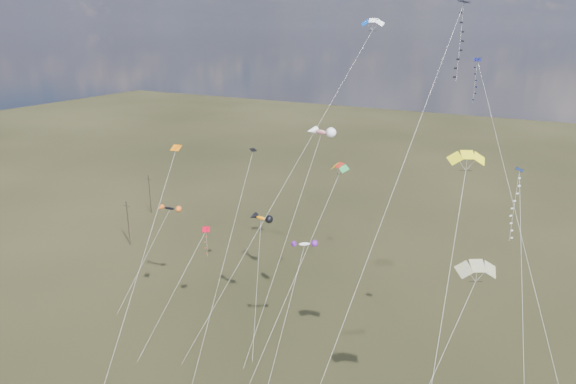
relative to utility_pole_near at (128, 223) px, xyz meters
The scene contains 16 objects.
utility_pole_near is the anchor object (origin of this frame).
utility_pole_far 16.12m from the utility_pole_near, 119.74° to the left, with size 1.40×0.20×8.00m.
diamond_black_high 63.30m from the utility_pole_near, 13.97° to the right, with size 7.22×23.07×38.69m.
diamond_navy_tall 60.58m from the utility_pole_near, ahead, with size 15.42×18.82×33.19m.
diamond_black_mid 35.47m from the utility_pole_near, 22.38° to the right, with size 4.17×19.73×21.95m.
diamond_red_low 32.52m from the utility_pole_near, 28.02° to the right, with size 3.86×10.46×13.70m.
diamond_navy_right 63.72m from the utility_pole_near, ahead, with size 5.28×14.18×24.01m.
diamond_orange_center 40.42m from the utility_pole_near, 39.27° to the right, with size 1.11×15.77×24.95m.
parafoil_yellow 64.96m from the utility_pole_near, 18.43° to the right, with size 3.75×24.88×27.81m.
parafoil_blue_white 54.33m from the utility_pole_near, ahead, with size 15.00×21.31×37.79m.
parafoil_striped 65.37m from the utility_pole_near, 20.17° to the right, with size 6.43×11.06×20.07m.
parafoil_tricolor 48.05m from the utility_pole_near, 13.35° to the right, with size 4.82×17.24×22.90m.
novelty_black_orange 23.68m from the utility_pole_near, 28.78° to the right, with size 5.50×8.26×13.82m.
novelty_orange_black 36.23m from the utility_pole_near, 16.91° to the right, with size 4.84×8.69×14.99m.
novelty_white_purple 44.90m from the utility_pole_near, 19.27° to the right, with size 2.41×11.48×14.70m.
novelty_redwhite_stripe 44.97m from the utility_pole_near, ahead, with size 5.05×14.60×25.64m.
Camera 1 is at (25.77, -29.73, 36.62)m, focal length 32.00 mm.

